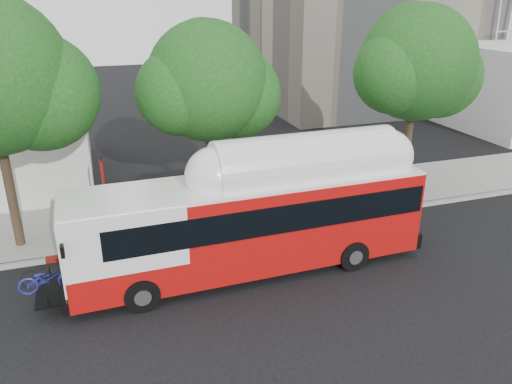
{
  "coord_description": "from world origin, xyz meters",
  "views": [
    {
      "loc": [
        -5.73,
        -14.38,
        9.51
      ],
      "look_at": [
        0.13,
        3.0,
        2.17
      ],
      "focal_mm": 35.0,
      "sensor_mm": 36.0,
      "label": 1
    }
  ],
  "objects": [
    {
      "name": "transit_bus",
      "position": [
        -0.7,
        0.93,
        1.87
      ],
      "size": [
        13.6,
        3.11,
        4.01
      ],
      "rotation": [
        0.0,
        0.0,
        0.02
      ],
      "color": "#B50D0C",
      "rests_on": "ground"
    },
    {
      "name": "curb_strip",
      "position": [
        0.0,
        3.9,
        0.07
      ],
      "size": [
        60.0,
        0.3,
        0.15
      ],
      "primitive_type": "cube",
      "color": "gray",
      "rests_on": "ground"
    },
    {
      "name": "sidewalk",
      "position": [
        0.0,
        6.5,
        0.07
      ],
      "size": [
        60.0,
        5.0,
        0.15
      ],
      "primitive_type": "cube",
      "color": "gray",
      "rests_on": "ground"
    },
    {
      "name": "street_tree_mid",
      "position": [
        -0.59,
        6.06,
        5.91
      ],
      "size": [
        5.75,
        5.0,
        8.62
      ],
      "color": "#2D2116",
      "rests_on": "ground"
    },
    {
      "name": "street_tree_left",
      "position": [
        -8.53,
        5.56,
        6.6
      ],
      "size": [
        6.67,
        5.8,
        9.74
      ],
      "color": "#2D2116",
      "rests_on": "ground"
    },
    {
      "name": "signal_pole",
      "position": [
        -5.57,
        4.43,
        1.98
      ],
      "size": [
        0.11,
        0.37,
        3.87
      ],
      "color": "red",
      "rests_on": "ground"
    },
    {
      "name": "ground",
      "position": [
        0.0,
        0.0,
        0.0
      ],
      "size": [
        120.0,
        120.0,
        0.0
      ],
      "primitive_type": "plane",
      "color": "black",
      "rests_on": "ground"
    },
    {
      "name": "street_tree_right",
      "position": [
        9.44,
        5.86,
        6.26
      ],
      "size": [
        6.21,
        5.4,
        9.18
      ],
      "color": "#2D2116",
      "rests_on": "ground"
    },
    {
      "name": "red_curb_segment",
      "position": [
        -3.0,
        3.9,
        0.08
      ],
      "size": [
        10.0,
        0.32,
        0.16
      ],
      "primitive_type": "cube",
      "color": "maroon",
      "rests_on": "ground"
    }
  ]
}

